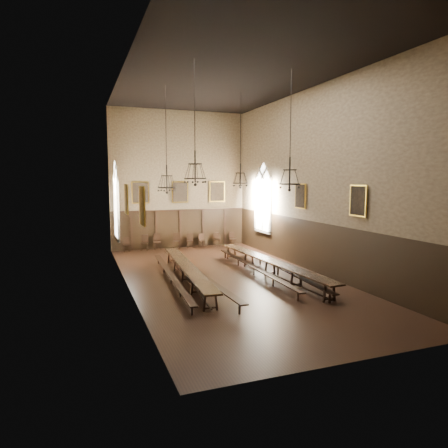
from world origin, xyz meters
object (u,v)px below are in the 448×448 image
table_left (187,274)px  bench_left_outer (171,278)px  chair_1 (144,246)px  bench_right_inner (254,269)px  chair_7 (232,241)px  chandelier_front_left (195,171)px  chair_2 (157,245)px  chandelier_front_right (290,177)px  table_right (270,268)px  chandelier_back_left (167,181)px  bench_left_inner (195,274)px  chandelier_back_right (240,177)px  chair_5 (202,243)px  chair_4 (190,243)px  chair_6 (217,242)px  chair_3 (176,244)px  bench_right_outer (278,269)px  chair_0 (127,247)px

table_left → bench_left_outer: 0.77m
bench_left_outer → chair_1: (0.20, 8.57, 0.04)m
bench_right_inner → chair_7: bearing=75.4°
chair_7 → chandelier_front_left: chandelier_front_left is taller
table_left → chair_2: bearing=88.1°
chandelier_front_left → chandelier_front_right: size_ratio=0.95×
table_right → chandelier_back_left: size_ratio=1.97×
table_right → bench_left_outer: 4.75m
bench_left_inner → chandelier_back_left: bearing=108.4°
table_right → chair_1: bearing=117.4°
chair_2 → chandelier_front_left: size_ratio=0.22×
chair_2 → chandelier_back_right: size_ratio=0.21×
bench_left_inner → bench_right_inner: size_ratio=1.13×
bench_left_outer → chair_5: (4.04, 8.52, 0.00)m
chair_4 → chair_6: chair_4 is taller
bench_right_inner → chandelier_front_left: size_ratio=2.05×
chair_5 → chair_3: bearing=172.9°
table_right → chandelier_back_left: (-4.36, 2.57, 4.09)m
chandelier_front_left → chair_5: bearing=71.7°
chair_2 → chair_3: bearing=-3.4°
chair_5 → chandelier_back_left: bearing=-129.1°
bench_left_inner → bench_right_outer: size_ratio=1.05×
chair_5 → chandelier_front_left: chandelier_front_left is taller
chair_4 → chandelier_back_right: size_ratio=0.20×
table_left → bench_right_inner: table_left is taller
chandelier_front_right → chandelier_back_left: bearing=132.2°
table_left → chair_4: size_ratio=9.87×
chair_0 → chair_6: bearing=-3.0°
bench_left_inner → chandelier_back_right: (3.17, 2.39, 4.38)m
chair_1 → chandelier_front_left: 11.69m
chair_1 → chair_6: 4.91m
chair_3 → chandelier_back_left: chandelier_back_left is taller
chair_7 → chandelier_front_left: 13.02m
table_right → chair_5: chair_5 is taller
table_left → chair_3: chair_3 is taller
bench_right_outer → chair_6: (-0.08, 8.69, -0.01)m
bench_left_outer → chandelier_front_left: chandelier_front_left is taller
chair_0 → chandelier_front_right: bearing=-65.9°
bench_right_outer → chandelier_back_right: chandelier_back_right is taller
chair_3 → chair_4: size_ratio=1.08×
bench_left_inner → table_left: bearing=178.2°
bench_left_inner → chandelier_front_right: size_ratio=2.19×
chair_4 → bench_left_inner: bearing=-91.8°
table_left → table_right: 4.00m
chair_1 → chair_7: bearing=18.8°
bench_left_outer → chair_0: chair_0 is taller
chandelier_back_right → bench_left_inner: bearing=-143.0°
chair_6 → chandelier_back_right: chandelier_back_right is taller
bench_right_inner → chandelier_back_left: size_ratio=1.86×
chair_1 → chair_2: size_ratio=0.99×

